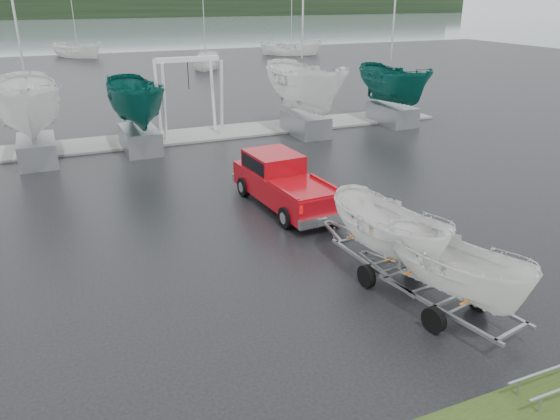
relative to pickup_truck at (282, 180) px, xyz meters
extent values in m
plane|color=black|center=(-0.71, -1.83, -0.92)|extent=(120.00, 120.00, 0.00)
plane|color=slate|center=(-0.71, 98.17, -0.93)|extent=(300.00, 300.00, 0.00)
cube|color=gray|center=(-0.71, 11.17, -0.87)|extent=(30.00, 3.00, 0.12)
cube|color=black|center=(-0.71, 168.17, 2.08)|extent=(300.00, 8.00, 6.00)
cube|color=#4C5651|center=(-0.71, 176.17, 4.08)|extent=(300.00, 6.00, 10.00)
cube|color=maroon|center=(0.02, -0.29, -0.21)|extent=(2.14, 5.31, 0.85)
cube|color=maroon|center=(-0.04, 0.65, 0.47)|extent=(1.79, 2.17, 0.76)
cube|color=black|center=(-0.04, 0.65, 0.51)|extent=(1.81, 1.95, 0.49)
cube|color=silver|center=(0.20, -2.92, -0.47)|extent=(1.82, 0.28, 0.31)
cylinder|color=black|center=(-0.95, 1.35, -0.56)|extent=(0.32, 0.73, 0.72)
cylinder|color=black|center=(0.75, 1.47, -0.56)|extent=(0.32, 0.73, 0.72)
cylinder|color=black|center=(-0.71, -2.04, -0.56)|extent=(0.32, 0.73, 0.72)
cylinder|color=black|center=(0.98, -1.93, -0.56)|extent=(0.32, 0.73, 0.72)
cube|color=gray|center=(-0.13, -6.15, -0.47)|extent=(0.33, 3.60, 0.08)
cube|color=gray|center=(0.97, -6.08, -0.47)|extent=(0.33, 3.60, 0.08)
cylinder|color=gray|center=(0.43, -6.31, -0.62)|extent=(1.60, 0.19, 0.08)
cylinder|color=black|center=(-0.37, -6.37, -0.62)|extent=(0.22, 0.61, 0.60)
cylinder|color=black|center=(1.23, -6.26, -0.62)|extent=(0.22, 0.61, 0.60)
imported|color=silver|center=(0.42, -6.12, 1.74)|extent=(1.75, 1.79, 4.36)
cube|color=orange|center=(0.36, -5.32, 0.08)|extent=(1.55, 0.15, 0.03)
cube|color=orange|center=(0.47, -6.91, 0.08)|extent=(1.55, 0.15, 0.03)
cube|color=gray|center=(0.14, -8.48, -0.47)|extent=(0.78, 3.55, 0.08)
cube|color=gray|center=(1.22, -8.26, -0.47)|extent=(0.78, 3.55, 0.08)
cylinder|color=gray|center=(0.72, -8.57, -0.62)|extent=(1.58, 0.39, 0.08)
cylinder|color=black|center=(-0.06, -8.72, -0.62)|extent=(0.29, 0.62, 0.60)
cylinder|color=black|center=(1.51, -8.41, -0.62)|extent=(0.29, 0.62, 0.60)
imported|color=silver|center=(0.68, -8.37, 1.58)|extent=(1.79, 1.82, 4.03)
cube|color=orange|center=(0.53, -7.59, 0.08)|extent=(1.53, 0.34, 0.03)
cube|color=orange|center=(0.84, -9.16, 0.08)|extent=(1.53, 0.34, 0.03)
cylinder|color=silver|center=(-1.88, 10.37, 1.08)|extent=(0.16, 0.58, 3.99)
cylinder|color=silver|center=(-1.88, 11.97, 1.08)|extent=(0.16, 0.58, 3.99)
cylinder|color=silver|center=(1.12, 10.37, 1.08)|extent=(0.16, 0.58, 3.99)
cylinder|color=silver|center=(1.12, 11.97, 1.08)|extent=(0.16, 0.58, 3.99)
cube|color=silver|center=(-0.38, 11.17, 3.08)|extent=(3.30, 0.25, 0.25)
cube|color=gray|center=(-7.98, 9.17, -0.37)|extent=(1.60, 3.20, 1.10)
imported|color=silver|center=(-7.98, 9.17, 3.87)|extent=(2.78, 2.85, 7.39)
cube|color=gray|center=(-3.38, 9.37, -0.37)|extent=(1.60, 3.20, 1.10)
imported|color=#0B4E45|center=(-3.38, 9.37, 3.36)|extent=(2.40, 2.46, 6.37)
cube|color=gray|center=(5.39, 9.17, -0.37)|extent=(1.60, 3.20, 1.10)
imported|color=silver|center=(5.39, 9.17, 3.86)|extent=(2.77, 2.84, 7.36)
cube|color=gray|center=(11.16, 9.47, -0.37)|extent=(1.60, 3.20, 1.10)
imported|color=#0B4E45|center=(11.16, 9.47, 3.25)|extent=(2.31, 2.37, 6.15)
imported|color=silver|center=(-2.79, 54.43, -0.92)|extent=(4.09, 4.11, 7.67)
cylinder|color=#B2B2B7|center=(-2.79, 54.43, 3.08)|extent=(0.08, 0.08, 8.00)
imported|color=silver|center=(8.25, 38.09, -0.92)|extent=(3.16, 3.20, 6.40)
cylinder|color=#B2B2B7|center=(8.25, 38.09, 3.08)|extent=(0.08, 0.08, 8.00)
imported|color=silver|center=(21.63, 46.63, -0.92)|extent=(3.77, 3.73, 7.51)
cylinder|color=#B2B2B7|center=(21.63, 46.63, 3.08)|extent=(0.08, 0.08, 8.00)
camera|label=1|loc=(-7.39, -16.95, 6.21)|focal=35.00mm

